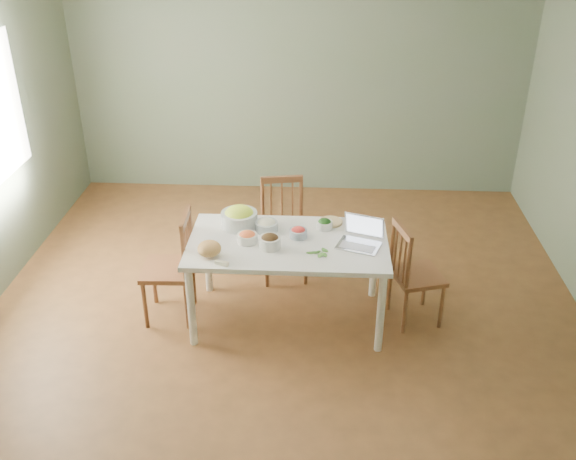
# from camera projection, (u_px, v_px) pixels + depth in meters

# --- Properties ---
(floor) EXTENTS (5.00, 5.00, 0.00)m
(floor) POSITION_uv_depth(u_px,v_px,m) (285.00, 309.00, 5.44)
(floor) COLOR brown
(floor) RESTS_ON ground
(wall_back) EXTENTS (5.00, 0.00, 2.70)m
(wall_back) POSITION_uv_depth(u_px,v_px,m) (298.00, 74.00, 7.00)
(wall_back) COLOR #5B7055
(wall_back) RESTS_ON ground
(wall_front) EXTENTS (5.00, 0.00, 2.70)m
(wall_front) POSITION_uv_depth(u_px,v_px,m) (248.00, 395.00, 2.60)
(wall_front) COLOR #5B7055
(wall_front) RESTS_ON ground
(dining_table) EXTENTS (1.55, 0.87, 0.73)m
(dining_table) POSITION_uv_depth(u_px,v_px,m) (288.00, 281.00, 5.16)
(dining_table) COLOR white
(dining_table) RESTS_ON floor
(chair_far) EXTENTS (0.46, 0.45, 0.92)m
(chair_far) POSITION_uv_depth(u_px,v_px,m) (284.00, 231.00, 5.70)
(chair_far) COLOR brown
(chair_far) RESTS_ON floor
(chair_left) EXTENTS (0.41, 0.43, 0.94)m
(chair_left) POSITION_uv_depth(u_px,v_px,m) (167.00, 267.00, 5.15)
(chair_left) COLOR brown
(chair_left) RESTS_ON floor
(chair_right) EXTENTS (0.46, 0.48, 0.88)m
(chair_right) POSITION_uv_depth(u_px,v_px,m) (418.00, 273.00, 5.12)
(chair_right) COLOR brown
(chair_right) RESTS_ON floor
(bread_boule) EXTENTS (0.18, 0.18, 0.12)m
(bread_boule) POSITION_uv_depth(u_px,v_px,m) (209.00, 249.00, 4.77)
(bread_boule) COLOR tan
(bread_boule) RESTS_ON dining_table
(butter_stick) EXTENTS (0.11, 0.06, 0.03)m
(butter_stick) POSITION_uv_depth(u_px,v_px,m) (222.00, 263.00, 4.68)
(butter_stick) COLOR #FDF1C9
(butter_stick) RESTS_ON dining_table
(bowl_squash) EXTENTS (0.38, 0.38, 0.17)m
(bowl_squash) POSITION_uv_depth(u_px,v_px,m) (239.00, 217.00, 5.17)
(bowl_squash) COLOR #E2F334
(bowl_squash) RESTS_ON dining_table
(bowl_carrot) EXTENTS (0.17, 0.17, 0.09)m
(bowl_carrot) POSITION_uv_depth(u_px,v_px,m) (247.00, 237.00, 4.96)
(bowl_carrot) COLOR orange
(bowl_carrot) RESTS_ON dining_table
(bowl_onion) EXTENTS (0.24, 0.24, 0.10)m
(bowl_onion) POSITION_uv_depth(u_px,v_px,m) (266.00, 225.00, 5.12)
(bowl_onion) COLOR white
(bowl_onion) RESTS_ON dining_table
(bowl_mushroom) EXTENTS (0.19, 0.19, 0.11)m
(bowl_mushroom) POSITION_uv_depth(u_px,v_px,m) (270.00, 241.00, 4.88)
(bowl_mushroom) COLOR black
(bowl_mushroom) RESTS_ON dining_table
(bowl_redpep) EXTENTS (0.16, 0.16, 0.08)m
(bowl_redpep) POSITION_uv_depth(u_px,v_px,m) (298.00, 232.00, 5.03)
(bowl_redpep) COLOR #E24130
(bowl_redpep) RESTS_ON dining_table
(bowl_broccoli) EXTENTS (0.17, 0.17, 0.08)m
(bowl_broccoli) POSITION_uv_depth(u_px,v_px,m) (325.00, 224.00, 5.16)
(bowl_broccoli) COLOR #103809
(bowl_broccoli) RESTS_ON dining_table
(flatbread) EXTENTS (0.25, 0.25, 0.02)m
(flatbread) POSITION_uv_depth(u_px,v_px,m) (331.00, 222.00, 5.26)
(flatbread) COLOR beige
(flatbread) RESTS_ON dining_table
(basil_bunch) EXTENTS (0.19, 0.19, 0.02)m
(basil_bunch) POSITION_uv_depth(u_px,v_px,m) (317.00, 252.00, 4.82)
(basil_bunch) COLOR #2D5F1E
(basil_bunch) RESTS_ON dining_table
(laptop) EXTENTS (0.39, 0.36, 0.22)m
(laptop) POSITION_uv_depth(u_px,v_px,m) (359.00, 234.00, 4.87)
(laptop) COLOR silver
(laptop) RESTS_ON dining_table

